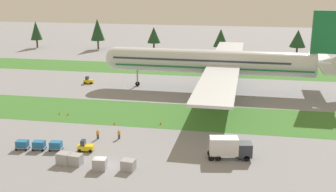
{
  "coord_description": "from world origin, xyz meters",
  "views": [
    {
      "loc": [
        20.1,
        -55.66,
        27.93
      ],
      "look_at": [
        4.97,
        27.31,
        4.0
      ],
      "focal_mm": 44.54,
      "sensor_mm": 36.0,
      "label": 1
    }
  ],
  "objects": [
    {
      "name": "taxiway_marker_2",
      "position": [
        -4.29,
        18.96,
        0.23
      ],
      "size": [
        0.44,
        0.44,
        0.46
      ],
      "primitive_type": "cone",
      "color": "orange",
      "rests_on": "ground"
    },
    {
      "name": "airliner",
      "position": [
        14.35,
        49.2,
        7.38
      ],
      "size": [
        60.62,
        74.3,
        20.61
      ],
      "rotation": [
        0.0,
        0.0,
        1.55
      ],
      "color": "silver",
      "rests_on": "ground"
    },
    {
      "name": "uld_container_1",
      "position": [
        -6.63,
        0.24,
        0.88
      ],
      "size": [
        2.2,
        1.86,
        1.77
      ],
      "primitive_type": "cube",
      "rotation": [
        0.0,
        0.0,
        -0.14
      ],
      "color": "#A3A3A8",
      "rests_on": "ground"
    },
    {
      "name": "cargo_dolly_third",
      "position": [
        -15.87,
        4.25,
        0.92
      ],
      "size": [
        2.34,
        1.72,
        1.55
      ],
      "rotation": [
        0.0,
        0.0,
        -1.47
      ],
      "color": "#A3A3A8",
      "rests_on": "ground"
    },
    {
      "name": "baggage_tug",
      "position": [
        -5.11,
        5.38,
        0.81
      ],
      "size": [
        2.72,
        1.56,
        1.97
      ],
      "rotation": [
        0.0,
        0.0,
        -1.47
      ],
      "color": "yellow",
      "rests_on": "ground"
    },
    {
      "name": "catering_truck",
      "position": [
        18.68,
        6.76,
        1.95
      ],
      "size": [
        7.23,
        3.35,
        3.58
      ],
      "rotation": [
        0.0,
        0.0,
        -1.42
      ],
      "color": "#2D333D",
      "rests_on": "ground"
    },
    {
      "name": "ground_crew_marshaller",
      "position": [
        -1.19,
        11.81,
        0.95
      ],
      "size": [
        0.56,
        0.36,
        1.74
      ],
      "rotation": [
        0.0,
        0.0,
        3.18
      ],
      "color": "black",
      "rests_on": "ground"
    },
    {
      "name": "uld_container_2",
      "position": [
        -0.41,
        -0.78,
        0.89
      ],
      "size": [
        2.14,
        1.78,
        1.77
      ],
      "primitive_type": "cube",
      "rotation": [
        0.0,
        0.0,
        0.09
      ],
      "color": "#A3A3A8",
      "rests_on": "ground"
    },
    {
      "name": "taxiway_marker_1",
      "position": [
        4.74,
        20.49,
        0.27
      ],
      "size": [
        0.44,
        0.44,
        0.54
      ],
      "primitive_type": "cone",
      "color": "orange",
      "rests_on": "ground"
    },
    {
      "name": "grass_strip_far",
      "position": [
        0.0,
        71.95,
        0.0
      ],
      "size": [
        320.0,
        16.73,
        0.01
      ],
      "primitive_type": "cube",
      "color": "#3D752D",
      "rests_on": "ground"
    },
    {
      "name": "pushback_tractor",
      "position": [
        -21.4,
        49.76,
        0.81
      ],
      "size": [
        2.62,
        1.34,
        1.97
      ],
      "rotation": [
        0.0,
        0.0,
        4.7
      ],
      "color": "yellow",
      "rests_on": "ground"
    },
    {
      "name": "grass_strip_near",
      "position": [
        0.0,
        26.5,
        0.0
      ],
      "size": [
        320.0,
        16.73,
        0.01
      ],
      "primitive_type": "cube",
      "color": "#3D752D",
      "rests_on": "ground"
    },
    {
      "name": "cargo_dolly_second",
      "position": [
        -12.99,
        4.56,
        0.92
      ],
      "size": [
        2.34,
        1.72,
        1.55
      ],
      "rotation": [
        0.0,
        0.0,
        -1.47
      ],
      "color": "#A3A3A8",
      "rests_on": "ground"
    },
    {
      "name": "uld_container_0",
      "position": [
        -4.68,
        0.17,
        0.84
      ],
      "size": [
        2.16,
        1.8,
        1.68
      ],
      "primitive_type": "cube",
      "rotation": [
        0.0,
        0.0,
        -0.11
      ],
      "color": "#A3A3A8",
      "rests_on": "ground"
    },
    {
      "name": "distant_tree_line",
      "position": [
        -4.59,
        102.67,
        6.73
      ],
      "size": [
        185.85,
        10.88,
        12.26
      ],
      "color": "#4C3823",
      "rests_on": "ground"
    },
    {
      "name": "ground_plane",
      "position": [
        0.0,
        0.0,
        0.0
      ],
      "size": [
        400.0,
        400.0,
        0.0
      ],
      "primitive_type": "plane",
      "color": "gray"
    },
    {
      "name": "taxiway_marker_3",
      "position": [
        -17.75,
        23.04,
        0.25
      ],
      "size": [
        0.44,
        0.44,
        0.49
      ],
      "primitive_type": "cone",
      "color": "orange",
      "rests_on": "ground"
    },
    {
      "name": "cargo_dolly_lead",
      "position": [
        -10.11,
        4.86,
        0.92
      ],
      "size": [
        2.34,
        1.72,
        1.55
      ],
      "rotation": [
        0.0,
        0.0,
        -1.47
      ],
      "color": "#A3A3A8",
      "rests_on": "ground"
    },
    {
      "name": "ground_crew_loader",
      "position": [
        -4.93,
        11.07,
        0.95
      ],
      "size": [
        0.55,
        0.36,
        1.74
      ],
      "rotation": [
        0.0,
        0.0,
        0.25
      ],
      "color": "black",
      "rests_on": "ground"
    },
    {
      "name": "uld_container_3",
      "position": [
        3.89,
        -0.13,
        0.8
      ],
      "size": [
        2.19,
        1.84,
        1.61
      ],
      "primitive_type": "cube",
      "rotation": [
        0.0,
        0.0,
        -0.13
      ],
      "color": "#A3A3A8",
      "rests_on": "ground"
    },
    {
      "name": "taxiway_marker_0",
      "position": [
        -15.76,
        22.89,
        0.25
      ],
      "size": [
        0.44,
        0.44,
        0.5
      ],
      "primitive_type": "cone",
      "color": "orange",
      "rests_on": "ground"
    }
  ]
}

